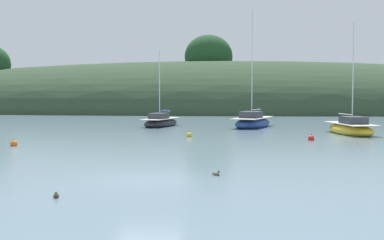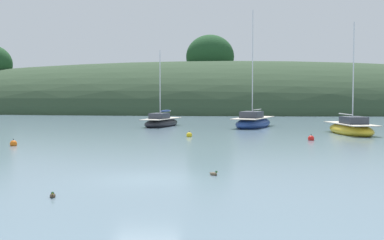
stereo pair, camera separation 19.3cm
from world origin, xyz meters
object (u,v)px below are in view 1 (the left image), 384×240
object	(u,v)px
duck_straggler	(216,174)
mooring_buoy_channel	(189,135)
sailboat_cream_ketch	(161,122)
duck_lone_right	(56,196)
mooring_buoy_inner	(311,139)
mooring_buoy_outer	(14,144)
sailboat_red_portside	(253,122)
sailboat_blue_center	(351,129)

from	to	relation	value
duck_straggler	mooring_buoy_channel	bearing A→B (deg)	98.42
sailboat_cream_ketch	duck_lone_right	world-z (taller)	sailboat_cream_ketch
sailboat_cream_ketch	mooring_buoy_channel	xyz separation A→B (m)	(3.86, -11.90, -0.27)
mooring_buoy_inner	duck_lone_right	distance (m)	23.05
mooring_buoy_outer	duck_straggler	world-z (taller)	mooring_buoy_outer
duck_straggler	sailboat_cream_ketch	bearing A→B (deg)	102.35
mooring_buoy_outer	duck_lone_right	size ratio (longest dim) A/B	1.30
sailboat_cream_ketch	mooring_buoy_inner	bearing A→B (deg)	-48.29
sailboat_red_portside	duck_lone_right	distance (m)	34.52
mooring_buoy_channel	duck_straggler	distance (m)	17.95
sailboat_cream_ketch	mooring_buoy_inner	xyz separation A→B (m)	(12.51, -14.03, -0.27)
sailboat_cream_ketch	duck_lone_right	xyz separation A→B (m)	(1.65, -34.36, -0.34)
sailboat_cream_ketch	mooring_buoy_channel	distance (m)	12.52
sailboat_blue_center	sailboat_red_portside	distance (m)	10.64
mooring_buoy_inner	mooring_buoy_channel	distance (m)	8.90
sailboat_red_portside	mooring_buoy_outer	xyz separation A→B (m)	(-15.33, -18.69, -0.34)
mooring_buoy_channel	duck_lone_right	world-z (taller)	mooring_buoy_channel
sailboat_cream_ketch	sailboat_red_portside	xyz separation A→B (m)	(8.96, -0.63, 0.06)
mooring_buoy_inner	mooring_buoy_channel	xyz separation A→B (m)	(-8.64, 2.13, 0.00)
mooring_buoy_inner	sailboat_cream_ketch	bearing A→B (deg)	131.71
mooring_buoy_outer	mooring_buoy_channel	size ratio (longest dim) A/B	1.00
duck_lone_right	sailboat_blue_center	bearing A→B (deg)	60.51
sailboat_red_portside	mooring_buoy_inner	size ratio (longest dim) A/B	21.01
sailboat_blue_center	mooring_buoy_inner	bearing A→B (deg)	-124.02
mooring_buoy_outer	mooring_buoy_channel	distance (m)	12.65
mooring_buoy_outer	duck_lone_right	bearing A→B (deg)	-61.91
sailboat_cream_ketch	sailboat_blue_center	world-z (taller)	sailboat_blue_center
mooring_buoy_inner	sailboat_blue_center	bearing A→B (deg)	55.98
sailboat_blue_center	duck_straggler	xyz separation A→B (m)	(-9.97, -21.48, -0.37)
sailboat_cream_ketch	duck_lone_right	distance (m)	34.40
duck_lone_right	sailboat_cream_ketch	bearing A→B (deg)	92.75
sailboat_blue_center	sailboat_red_portside	world-z (taller)	sailboat_red_portside
duck_lone_right	duck_straggler	bearing A→B (deg)	44.21
sailboat_cream_ketch	sailboat_red_portside	world-z (taller)	sailboat_red_portside
mooring_buoy_inner	duck_straggler	world-z (taller)	mooring_buoy_inner
sailboat_cream_ketch	mooring_buoy_channel	world-z (taller)	sailboat_cream_ketch
sailboat_red_portside	mooring_buoy_channel	xyz separation A→B (m)	(-5.09, -11.27, -0.34)
mooring_buoy_outer	duck_lone_right	distance (m)	17.05
sailboat_red_portside	mooring_buoy_outer	distance (m)	24.18
sailboat_red_portside	mooring_buoy_outer	bearing A→B (deg)	-129.36
mooring_buoy_outer	mooring_buoy_inner	bearing A→B (deg)	15.64
sailboat_cream_ketch	duck_straggler	distance (m)	30.36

